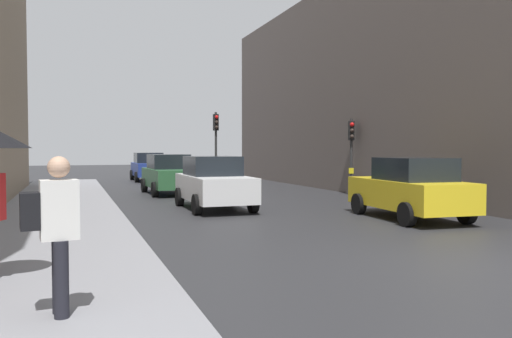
% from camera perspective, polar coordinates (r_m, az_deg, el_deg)
% --- Properties ---
extents(ground_plane, '(120.00, 120.00, 0.00)m').
position_cam_1_polar(ground_plane, '(9.92, 22.97, -9.65)').
color(ground_plane, '#28282B').
extents(sidewalk_kerb, '(3.47, 40.00, 0.16)m').
position_cam_1_polar(sidewalk_kerb, '(13.30, -20.93, -6.27)').
color(sidewalk_kerb, gray).
rests_on(sidewalk_kerb, ground).
extents(building_facade_right, '(12.00, 27.74, 10.00)m').
position_cam_1_polar(building_facade_right, '(28.90, 18.84, 8.04)').
color(building_facade_right, '#5B514C').
rests_on(building_facade_right, ground).
extents(traffic_light_far_median, '(0.25, 0.43, 3.89)m').
position_cam_1_polar(traffic_light_far_median, '(26.94, -4.39, 3.64)').
color(traffic_light_far_median, '#2D2D2D').
rests_on(traffic_light_far_median, ground).
extents(traffic_light_mid_street, '(0.33, 0.45, 3.31)m').
position_cam_1_polar(traffic_light_mid_street, '(23.08, 10.36, 2.87)').
color(traffic_light_mid_street, '#2D2D2D').
rests_on(traffic_light_mid_street, ground).
extents(car_white_compact, '(2.02, 4.20, 1.76)m').
position_cam_1_polar(car_white_compact, '(17.47, -4.63, -1.50)').
color(car_white_compact, silver).
rests_on(car_white_compact, ground).
extents(car_blue_van, '(2.03, 4.20, 1.76)m').
position_cam_1_polar(car_blue_van, '(33.45, -11.62, 0.24)').
color(car_blue_van, navy).
rests_on(car_blue_van, ground).
extents(car_green_estate, '(2.12, 4.25, 1.76)m').
position_cam_1_polar(car_green_estate, '(23.55, -9.44, -0.56)').
color(car_green_estate, '#2D6038').
rests_on(car_green_estate, ground).
extents(car_yellow_taxi, '(2.24, 4.31, 1.76)m').
position_cam_1_polar(car_yellow_taxi, '(15.55, 16.47, -2.05)').
color(car_yellow_taxi, yellow).
rests_on(car_yellow_taxi, ground).
extents(pedestrian_with_black_backpack, '(0.63, 0.36, 1.77)m').
position_cam_1_polar(pedestrian_with_black_backpack, '(6.19, -21.04, -5.81)').
color(pedestrian_with_black_backpack, black).
rests_on(pedestrian_with_black_backpack, sidewalk_kerb).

